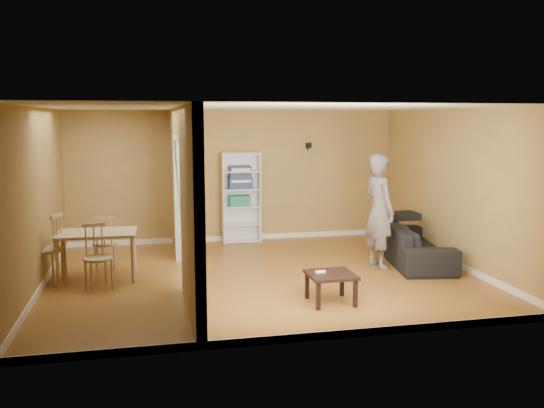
% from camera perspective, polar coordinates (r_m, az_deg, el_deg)
% --- Properties ---
extents(room_shell, '(6.50, 6.50, 6.50)m').
position_cam_1_polar(room_shell, '(8.81, -0.99, 1.06)').
color(room_shell, brown).
rests_on(room_shell, ground).
extents(partition, '(0.22, 5.50, 2.60)m').
position_cam_1_polar(partition, '(8.66, -8.81, 0.83)').
color(partition, '#B78D43').
rests_on(partition, ground).
extents(wall_speaker, '(0.10, 0.10, 0.10)m').
position_cam_1_polar(wall_speaker, '(11.72, 3.64, 5.81)').
color(wall_speaker, black).
rests_on(wall_speaker, room_shell).
extents(sofa, '(2.35, 1.31, 0.85)m').
position_cam_1_polar(sofa, '(10.11, 13.87, -3.27)').
color(sofa, black).
rests_on(sofa, ground).
extents(person, '(0.90, 0.75, 2.20)m').
position_cam_1_polar(person, '(9.55, 10.62, 0.28)').
color(person, slate).
rests_on(person, ground).
extents(bookshelf, '(0.75, 0.33, 1.78)m').
position_cam_1_polar(bookshelf, '(11.41, -3.13, 0.65)').
color(bookshelf, white).
rests_on(bookshelf, ground).
extents(paper_box_teal, '(0.41, 0.27, 0.21)m').
position_cam_1_polar(paper_box_teal, '(11.37, -3.23, 0.32)').
color(paper_box_teal, teal).
rests_on(paper_box_teal, bookshelf).
extents(paper_box_navy_b, '(0.46, 0.30, 0.23)m').
position_cam_1_polar(paper_box_navy_b, '(11.33, -3.17, 2.13)').
color(paper_box_navy_b, navy).
rests_on(paper_box_navy_b, bookshelf).
extents(paper_box_navy_c, '(0.42, 0.27, 0.21)m').
position_cam_1_polar(paper_box_navy_c, '(11.31, -3.20, 3.15)').
color(paper_box_navy_c, navy).
rests_on(paper_box_navy_c, bookshelf).
extents(coffee_table, '(0.61, 0.61, 0.40)m').
position_cam_1_polar(coffee_table, '(7.72, 5.85, -7.28)').
color(coffee_table, black).
rests_on(coffee_table, ground).
extents(game_controller, '(0.14, 0.04, 0.03)m').
position_cam_1_polar(game_controller, '(7.73, 4.82, -6.69)').
color(game_controller, white).
rests_on(game_controller, coffee_table).
extents(dining_table, '(1.17, 0.78, 0.73)m').
position_cam_1_polar(dining_table, '(9.16, -16.96, -3.14)').
color(dining_table, tan).
rests_on(dining_table, ground).
extents(chair_left, '(0.59, 0.59, 1.04)m').
position_cam_1_polar(chair_left, '(9.25, -21.46, -4.09)').
color(chair_left, '#D8B474').
rests_on(chair_left, ground).
extents(chair_near, '(0.55, 0.55, 0.94)m').
position_cam_1_polar(chair_near, '(8.67, -16.86, -5.01)').
color(chair_near, '#D9BD87').
rests_on(chair_near, ground).
extents(chair_far, '(0.41, 0.41, 0.89)m').
position_cam_1_polar(chair_far, '(9.76, -16.20, -3.63)').
color(chair_far, tan).
rests_on(chair_far, ground).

